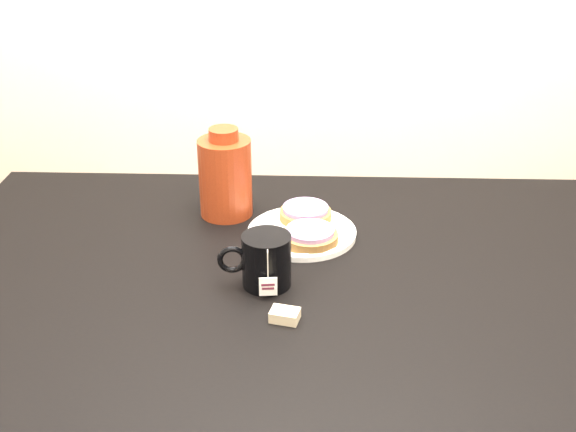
{
  "coord_description": "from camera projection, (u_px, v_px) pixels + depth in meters",
  "views": [
    {
      "loc": [
        -0.0,
        -1.07,
        1.41
      ],
      "look_at": [
        -0.05,
        0.13,
        0.81
      ],
      "focal_mm": 45.0,
      "sensor_mm": 36.0,
      "label": 1
    }
  ],
  "objects": [
    {
      "name": "bagel_package",
      "position": [
        225.0,
        176.0,
        1.44
      ],
      "size": [
        0.13,
        0.13,
        0.18
      ],
      "rotation": [
        0.0,
        0.0,
        0.23
      ],
      "color": "#601B0C",
      "rests_on": "table"
    },
    {
      "name": "bagel_front",
      "position": [
        310.0,
        236.0,
        1.34
      ],
      "size": [
        0.15,
        0.15,
        0.03
      ],
      "color": "brown",
      "rests_on": "plate"
    },
    {
      "name": "teabag_pouch",
      "position": [
        285.0,
        315.0,
        1.14
      ],
      "size": [
        0.05,
        0.04,
        0.02
      ],
      "primitive_type": "cube",
      "rotation": [
        0.0,
        0.0,
        -0.23
      ],
      "color": "#C6B793",
      "rests_on": "table"
    },
    {
      "name": "plate",
      "position": [
        302.0,
        232.0,
        1.39
      ],
      "size": [
        0.21,
        0.21,
        0.02
      ],
      "color": "white",
      "rests_on": "table"
    },
    {
      "name": "bagel_back",
      "position": [
        305.0,
        213.0,
        1.43
      ],
      "size": [
        0.14,
        0.14,
        0.03
      ],
      "color": "brown",
      "rests_on": "plate"
    },
    {
      "name": "table",
      "position": [
        311.0,
        320.0,
        1.28
      ],
      "size": [
        1.4,
        0.9,
        0.75
      ],
      "color": "black",
      "rests_on": "ground_plane"
    },
    {
      "name": "mug",
      "position": [
        265.0,
        260.0,
        1.21
      ],
      "size": [
        0.13,
        0.09,
        0.09
      ],
      "rotation": [
        0.0,
        0.0,
        0.11
      ],
      "color": "black",
      "rests_on": "table"
    }
  ]
}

